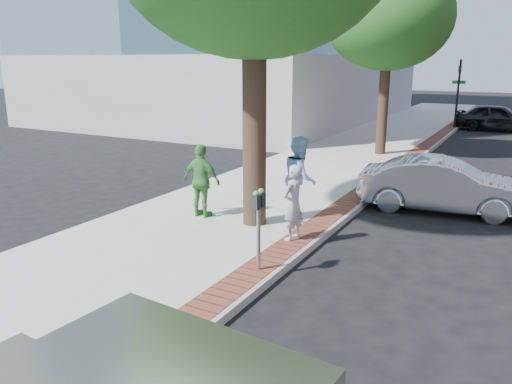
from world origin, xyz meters
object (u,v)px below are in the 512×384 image
Objects in this scene: person_gray at (293,203)px; sedan_silver at (444,186)px; bg_car at (498,118)px; parking_meter at (259,213)px; person_officer at (300,177)px; person_green at (202,181)px.

sedan_silver is (2.30, 4.10, -0.26)m from person_gray.
person_gray is 0.37× the size of bg_car.
parking_meter is 23.21m from bg_car.
person_officer reaches higher than person_gray.
parking_meter reaches higher than bg_car.
person_officer reaches higher than sedan_silver.
person_green is 0.40× the size of bg_car.
person_gray is at bearing 94.71° from parking_meter.
bg_car reaches higher than sedan_silver.
bg_car is at bearing -178.38° from person_gray.
sedan_silver is at bearing 69.62° from parking_meter.
person_green is at bearing 169.09° from bg_car.
person_officer reaches higher than bg_car.
person_green is (-2.54, 0.40, 0.07)m from person_gray.
person_officer is 2.30m from person_green.
person_officer reaches higher than person_green.
parking_meter is at bearing 12.71° from person_gray.
person_gray reaches higher than sedan_silver.
parking_meter reaches higher than sedan_silver.
person_officer is 20.12m from bg_car.
parking_meter is 0.77× the size of person_officer.
parking_meter is 6.23m from sedan_silver.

